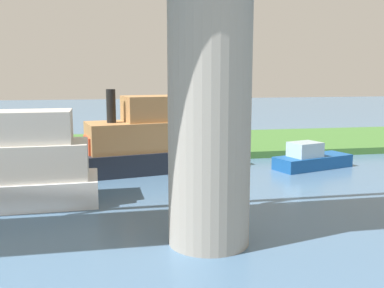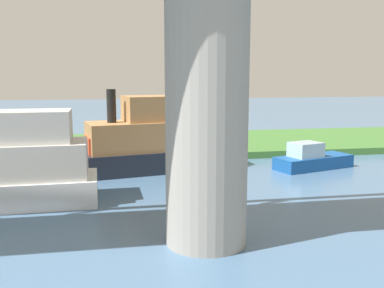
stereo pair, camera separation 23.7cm
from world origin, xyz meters
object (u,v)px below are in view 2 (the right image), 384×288
(skiff_small, at_px, (150,140))
(mooring_post, at_px, (102,147))
(bridge_pylon, at_px, (207,102))
(person_on_bank, at_px, (235,137))
(pontoon_yellow, at_px, (312,159))

(skiff_small, bearing_deg, mooring_post, -47.45)
(skiff_small, bearing_deg, bridge_pylon, 94.18)
(mooring_post, bearing_deg, bridge_pylon, 103.97)
(mooring_post, distance_m, skiff_small, 4.50)
(person_on_bank, bearing_deg, skiff_small, 35.40)
(person_on_bank, height_order, pontoon_yellow, person_on_bank)
(person_on_bank, height_order, mooring_post, person_on_bank)
(mooring_post, relative_size, pontoon_yellow, 0.19)
(pontoon_yellow, bearing_deg, skiff_small, -7.85)
(person_on_bank, distance_m, pontoon_yellow, 7.12)
(person_on_bank, relative_size, skiff_small, 0.13)
(mooring_post, xyz_separation_m, skiff_small, (-2.98, 3.25, 0.87))
(mooring_post, bearing_deg, person_on_bank, -170.39)
(bridge_pylon, xyz_separation_m, mooring_post, (3.89, -15.64, -4.01))
(person_on_bank, xyz_separation_m, skiff_small, (6.94, 4.93, 0.68))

